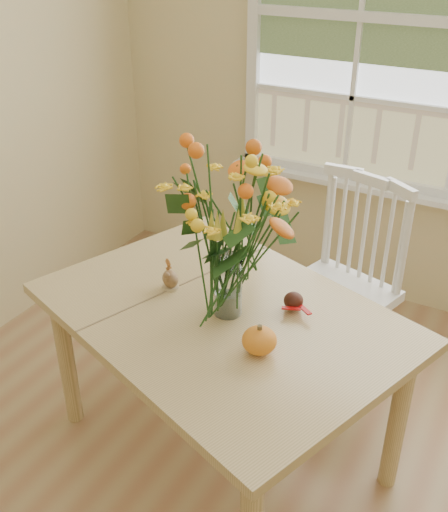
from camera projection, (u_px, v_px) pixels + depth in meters
The scene contains 6 objects.
dining_table at pixel (221, 330), 2.25m from camera, with size 1.56×1.33×0.71m.
windsor_chair at pixel (348, 273), 2.74m from camera, with size 0.56×0.54×0.98m.
flower_vase at pixel (228, 228), 2.02m from camera, with size 0.48×0.48×0.57m.
pumpkin at pixel (259, 342), 1.97m from camera, with size 0.12×0.12×0.09m, color orange.
turkey_figurine at pixel (170, 279), 2.32m from camera, with size 0.10×0.10×0.10m.
dark_gourd at pixel (293, 302), 2.20m from camera, with size 0.13×0.09×0.07m.
Camera 1 is at (0.38, -0.85, 1.96)m, focal length 42.00 mm.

